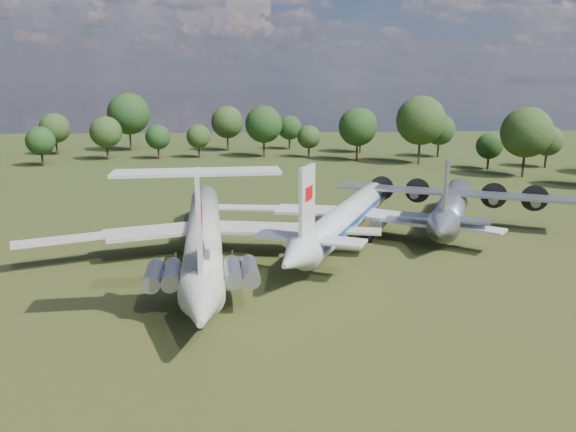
{
  "coord_description": "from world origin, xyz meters",
  "views": [
    {
      "loc": [
        8.12,
        -59.3,
        18.57
      ],
      "look_at": [
        11.48,
        -3.18,
        5.0
      ],
      "focal_mm": 35.0,
      "sensor_mm": 36.0,
      "label": 1
    }
  ],
  "objects_px": {
    "tu104_jet": "(350,219)",
    "an12_transport": "(452,210)",
    "il62_airliner": "(204,240)",
    "person_on_il62": "(201,246)"
  },
  "relations": [
    {
      "from": "tu104_jet",
      "to": "an12_transport",
      "type": "bearing_deg",
      "value": 42.26
    },
    {
      "from": "tu104_jet",
      "to": "il62_airliner",
      "type": "bearing_deg",
      "value": -129.64
    },
    {
      "from": "an12_transport",
      "to": "person_on_il62",
      "type": "xyz_separation_m",
      "value": [
        -29.93,
        -26.37,
        3.46
      ]
    },
    {
      "from": "il62_airliner",
      "to": "an12_transport",
      "type": "bearing_deg",
      "value": 18.13
    },
    {
      "from": "an12_transport",
      "to": "person_on_il62",
      "type": "bearing_deg",
      "value": -114.54
    },
    {
      "from": "il62_airliner",
      "to": "person_on_il62",
      "type": "distance_m",
      "value": 13.95
    },
    {
      "from": "tu104_jet",
      "to": "person_on_il62",
      "type": "bearing_deg",
      "value": -101.71
    },
    {
      "from": "il62_airliner",
      "to": "an12_transport",
      "type": "distance_m",
      "value": 33.53
    },
    {
      "from": "il62_airliner",
      "to": "tu104_jet",
      "type": "distance_m",
      "value": 18.75
    },
    {
      "from": "il62_airliner",
      "to": "tu104_jet",
      "type": "relative_size",
      "value": 1.05
    }
  ]
}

